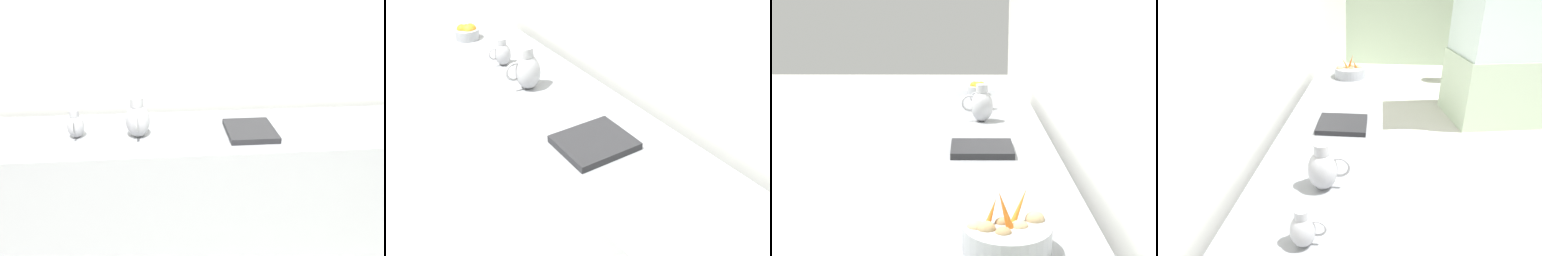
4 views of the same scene
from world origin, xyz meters
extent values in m
cube|color=silver|center=(-1.95, 0.52, 1.50)|extent=(0.10, 9.30, 3.00)
cube|color=gray|center=(-1.49, 0.02, 0.44)|extent=(0.69, 3.28, 0.89)
cylinder|color=#9EA0A5|center=(-1.48, 1.36, 0.94)|extent=(0.30, 0.30, 0.10)
torus|color=#9EA0A5|center=(-1.48, 1.36, 0.90)|extent=(0.18, 0.18, 0.01)
cone|color=orange|center=(-1.47, 1.38, 1.03)|extent=(0.08, 0.04, 0.16)
cone|color=orange|center=(-1.42, 1.35, 1.02)|extent=(0.07, 0.08, 0.11)
cone|color=orange|center=(-1.52, 1.33, 1.03)|extent=(0.09, 0.09, 0.14)
ellipsoid|color=tan|center=(-1.52, 1.37, 0.98)|extent=(0.06, 0.05, 0.04)
ellipsoid|color=tan|center=(-1.37, 1.37, 0.98)|extent=(0.06, 0.05, 0.04)
ellipsoid|color=tan|center=(-1.41, 1.39, 0.99)|extent=(0.06, 0.05, 0.05)
ellipsoid|color=#9E7F56|center=(-1.46, 1.34, 0.98)|extent=(0.05, 0.04, 0.04)
ellipsoid|color=#9E7F56|center=(-1.46, 1.42, 0.98)|extent=(0.06, 0.05, 0.04)
ellipsoid|color=tan|center=(-1.58, 1.32, 0.99)|extent=(0.07, 0.06, 0.06)
cylinder|color=#9EA0A5|center=(-1.44, -1.43, 0.93)|extent=(0.17, 0.17, 0.07)
sphere|color=orange|center=(-1.45, -1.41, 0.96)|extent=(0.08, 0.08, 0.08)
sphere|color=orange|center=(-1.41, -1.45, 0.96)|extent=(0.08, 0.08, 0.08)
sphere|color=orange|center=(-1.46, -1.42, 0.96)|extent=(0.08, 0.08, 0.08)
sphere|color=orange|center=(-1.43, -1.43, 0.96)|extent=(0.08, 0.08, 0.08)
ellipsoid|color=#A3A3A8|center=(-1.45, -0.48, 0.99)|extent=(0.15, 0.15, 0.21)
cylinder|color=#A3A3A8|center=(-1.45, -0.48, 1.11)|extent=(0.08, 0.08, 0.06)
torus|color=#A3A3A8|center=(-1.36, -0.48, 1.01)|extent=(0.11, 0.01, 0.11)
ellipsoid|color=#A3A3A8|center=(-1.46, -0.86, 0.96)|extent=(0.10, 0.10, 0.15)
cylinder|color=#A3A3A8|center=(-1.46, -0.86, 1.05)|extent=(0.06, 0.06, 0.04)
torus|color=#A3A3A8|center=(-1.41, -0.86, 0.98)|extent=(0.08, 0.01, 0.08)
cube|color=#232326|center=(-1.43, 0.22, 0.91)|extent=(0.34, 0.30, 0.04)
camera|label=1|loc=(0.71, -0.34, 1.87)|focal=35.25mm
camera|label=2|loc=(-0.42, 1.61, 2.09)|focal=41.25mm
camera|label=3|loc=(-1.34, 3.00, 1.75)|focal=49.65mm
camera|label=4|loc=(-1.19, -1.80, 1.89)|focal=30.17mm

